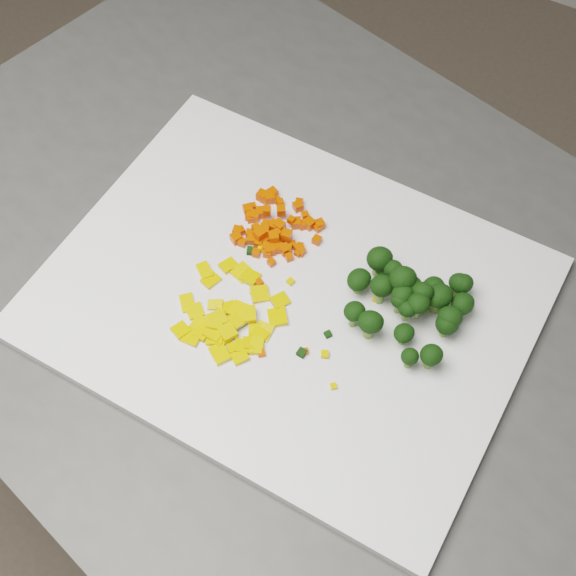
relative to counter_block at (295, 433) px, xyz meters
The scene contains 147 objects.
counter_block is the anchor object (origin of this frame).
cutting_board 0.46m from the counter_block, 81.61° to the right, with size 0.50×0.39×0.01m, color silver.
carrot_pile 0.48m from the counter_block, 146.78° to the left, with size 0.11×0.11×0.03m, color red, non-canonical shape.
pepper_pile 0.48m from the counter_block, 112.89° to the right, with size 0.13×0.13×0.02m, color #D6A10B, non-canonical shape.
broccoli_pile 0.51m from the counter_block, ahead, with size 0.13×0.13×0.06m, color black, non-canonical shape.
carrot_cube_0 0.47m from the counter_block, 156.82° to the left, with size 0.01×0.01×0.01m, color red.
carrot_cube_1 0.48m from the counter_block, 148.14° to the left, with size 0.01×0.01×0.01m, color red.
carrot_cube_2 0.48m from the counter_block, 117.57° to the left, with size 0.01×0.01×0.01m, color red.
carrot_cube_3 0.47m from the counter_block, behind, with size 0.01×0.01×0.01m, color red.
carrot_cube_4 0.48m from the counter_block, 161.85° to the left, with size 0.01×0.01×0.01m, color red.
carrot_cube_5 0.48m from the counter_block, 142.97° to the left, with size 0.01×0.01×0.01m, color red.
carrot_cube_6 0.47m from the counter_block, 149.49° to the left, with size 0.01×0.01×0.01m, color red.
carrot_cube_7 0.47m from the counter_block, 137.82° to the left, with size 0.01×0.01×0.01m, color red.
carrot_cube_8 0.48m from the counter_block, 157.31° to the left, with size 0.01×0.01×0.01m, color red.
carrot_cube_9 0.48m from the counter_block, 140.35° to the left, with size 0.01×0.01×0.01m, color red.
carrot_cube_10 0.47m from the counter_block, 169.88° to the left, with size 0.01×0.01×0.01m, color red.
carrot_cube_11 0.48m from the counter_block, 139.50° to the left, with size 0.01×0.01×0.01m, color red.
carrot_cube_12 0.47m from the counter_block, 139.36° to the left, with size 0.01×0.01×0.01m, color red.
carrot_cube_13 0.48m from the counter_block, 135.55° to the left, with size 0.01×0.01×0.01m, color red.
carrot_cube_14 0.47m from the counter_block, 89.97° to the left, with size 0.01×0.01×0.01m, color red.
carrot_cube_15 0.47m from the counter_block, behind, with size 0.01×0.01×0.01m, color red.
carrot_cube_16 0.48m from the counter_block, 164.51° to the left, with size 0.01×0.01×0.01m, color red.
carrot_cube_17 0.48m from the counter_block, 130.83° to the left, with size 0.01×0.01×0.01m, color red.
carrot_cube_18 0.47m from the counter_block, 142.11° to the left, with size 0.01×0.01×0.01m, color red.
carrot_cube_19 0.48m from the counter_block, 118.44° to the left, with size 0.01×0.01×0.01m, color red.
carrot_cube_20 0.47m from the counter_block, behind, with size 0.01×0.01×0.01m, color red.
carrot_cube_21 0.48m from the counter_block, 132.92° to the left, with size 0.01×0.01×0.01m, color red.
carrot_cube_22 0.48m from the counter_block, 147.40° to the left, with size 0.01×0.01×0.01m, color red.
carrot_cube_23 0.48m from the counter_block, behind, with size 0.01×0.01×0.01m, color red.
carrot_cube_24 0.47m from the counter_block, 150.60° to the left, with size 0.01×0.01×0.01m, color red.
carrot_cube_25 0.47m from the counter_block, 147.48° to the left, with size 0.01×0.01×0.01m, color red.
carrot_cube_26 0.48m from the counter_block, 140.78° to the left, with size 0.01×0.01×0.01m, color red.
carrot_cube_27 0.47m from the counter_block, 128.03° to the left, with size 0.01×0.01×0.01m, color red.
carrot_cube_28 0.47m from the counter_block, behind, with size 0.01×0.01×0.01m, color red.
carrot_cube_29 0.47m from the counter_block, 106.46° to the left, with size 0.01×0.01×0.01m, color red.
carrot_cube_30 0.47m from the counter_block, 153.18° to the left, with size 0.01×0.01×0.01m, color red.
carrot_cube_31 0.47m from the counter_block, 96.25° to the left, with size 0.01×0.01×0.01m, color red.
carrot_cube_32 0.48m from the counter_block, 144.35° to the left, with size 0.01×0.01×0.01m, color red.
carrot_cube_33 0.47m from the counter_block, 120.02° to the left, with size 0.01×0.01×0.01m, color red.
carrot_cube_34 0.47m from the counter_block, 156.41° to the left, with size 0.01×0.01×0.01m, color red.
carrot_cube_35 0.47m from the counter_block, 112.02° to the left, with size 0.01×0.01×0.01m, color red.
carrot_cube_36 0.47m from the counter_block, behind, with size 0.01×0.01×0.01m, color red.
carrot_cube_37 0.47m from the counter_block, 169.29° to the right, with size 0.01×0.01×0.01m, color red.
carrot_cube_38 0.47m from the counter_block, 141.57° to the left, with size 0.01×0.01×0.01m, color red.
carrot_cube_39 0.47m from the counter_block, 96.28° to the left, with size 0.01×0.01×0.01m, color red.
carrot_cube_40 0.47m from the counter_block, 161.61° to the left, with size 0.01×0.01×0.01m, color red.
carrot_cube_41 0.48m from the counter_block, 153.06° to the left, with size 0.01×0.01×0.01m, color red.
carrot_cube_42 0.48m from the counter_block, 155.66° to the left, with size 0.01×0.01×0.01m, color red.
carrot_cube_43 0.47m from the counter_block, behind, with size 0.01×0.01×0.01m, color red.
carrot_cube_44 0.48m from the counter_block, 153.25° to the left, with size 0.01×0.01×0.01m, color red.
carrot_cube_45 0.47m from the counter_block, 143.68° to the left, with size 0.01×0.01×0.01m, color red.
carrot_cube_46 0.47m from the counter_block, 166.97° to the left, with size 0.01×0.01×0.01m, color red.
carrot_cube_47 0.48m from the counter_block, 132.73° to the left, with size 0.01×0.01×0.01m, color red.
carrot_cube_48 0.48m from the counter_block, 149.27° to the left, with size 0.01×0.01×0.01m, color red.
carrot_cube_49 0.48m from the counter_block, 152.83° to the left, with size 0.01×0.01×0.01m, color red.
carrot_cube_50 0.47m from the counter_block, 109.23° to the left, with size 0.01×0.01×0.01m, color red.
carrot_cube_51 0.48m from the counter_block, 139.93° to the left, with size 0.01×0.01×0.01m, color red.
carrot_cube_52 0.48m from the counter_block, 136.93° to the left, with size 0.01×0.01×0.01m, color red.
carrot_cube_53 0.47m from the counter_block, 112.63° to the left, with size 0.01×0.01×0.01m, color red.
carrot_cube_54 0.48m from the counter_block, 134.24° to the left, with size 0.01×0.01×0.01m, color red.
carrot_cube_55 0.48m from the counter_block, 136.10° to the left, with size 0.01×0.01×0.01m, color red.
carrot_cube_56 0.48m from the counter_block, 153.73° to the left, with size 0.01×0.01×0.01m, color red.
carrot_cube_57 0.48m from the counter_block, 154.92° to the left, with size 0.01×0.01×0.01m, color red.
carrot_cube_58 0.47m from the counter_block, 117.71° to the left, with size 0.01×0.01×0.01m, color red.
carrot_cube_59 0.47m from the counter_block, 169.20° to the left, with size 0.01×0.01×0.01m, color red.
carrot_cube_60 0.48m from the counter_block, 125.25° to the left, with size 0.01×0.01×0.01m, color red.
carrot_cube_61 0.47m from the counter_block, 148.69° to the left, with size 0.01×0.01×0.01m, color red.
carrot_cube_62 0.48m from the counter_block, 145.03° to the left, with size 0.01×0.01×0.01m, color red.
carrot_cube_63 0.48m from the counter_block, 146.52° to the left, with size 0.01×0.01×0.01m, color red.
carrot_cube_64 0.47m from the counter_block, behind, with size 0.01×0.01×0.01m, color red.
carrot_cube_65 0.47m from the counter_block, 113.32° to the left, with size 0.01×0.01×0.01m, color red.
carrot_cube_66 0.47m from the counter_block, 116.60° to the left, with size 0.01×0.01×0.01m, color red.
pepper_chunk_0 0.47m from the counter_block, 115.64° to the right, with size 0.01×0.01×0.00m, color #D6A10B.
pepper_chunk_1 0.47m from the counter_block, 92.56° to the right, with size 0.02×0.01×0.00m, color #D6A10B.
pepper_chunk_2 0.48m from the counter_block, 117.91° to the right, with size 0.02×0.01×0.00m, color #D6A10B.
pepper_chunk_3 0.48m from the counter_block, 85.56° to the right, with size 0.02×0.01×0.01m, color #D6A10B.
pepper_chunk_4 0.47m from the counter_block, 113.93° to the right, with size 0.02×0.02×0.01m, color #D6A10B.
pepper_chunk_5 0.48m from the counter_block, 109.97° to the right, with size 0.02×0.02×0.00m, color #D6A10B.
pepper_chunk_6 0.48m from the counter_block, 109.85° to the right, with size 0.02×0.01×0.00m, color #D6A10B.
pepper_chunk_7 0.48m from the counter_block, 111.81° to the right, with size 0.02×0.01×0.01m, color #D6A10B.
pepper_chunk_8 0.48m from the counter_block, 150.54° to the right, with size 0.02×0.01×0.01m, color #D6A10B.
pepper_chunk_9 0.48m from the counter_block, 106.95° to the right, with size 0.02×0.02×0.00m, color #D6A10B.
pepper_chunk_10 0.49m from the counter_block, 119.69° to the right, with size 0.02×0.02×0.00m, color #D6A10B.
pepper_chunk_11 0.48m from the counter_block, 108.81° to the right, with size 0.02×0.02×0.00m, color #D6A10B.
pepper_chunk_12 0.47m from the counter_block, 143.41° to the right, with size 0.01×0.02×0.00m, color #D6A10B.
pepper_chunk_13 0.48m from the counter_block, 102.18° to the right, with size 0.02×0.01×0.00m, color #D6A10B.
pepper_chunk_14 0.47m from the counter_block, 87.28° to the right, with size 0.02×0.01×0.00m, color #D6A10B.
pepper_chunk_15 0.47m from the counter_block, 86.89° to the right, with size 0.02×0.02×0.01m, color #D6A10B.
pepper_chunk_16 0.48m from the counter_block, 104.83° to the right, with size 0.02×0.02×0.00m, color #D6A10B.
pepper_chunk_17 0.48m from the counter_block, 99.21° to the right, with size 0.02×0.02×0.00m, color #D6A10B.
pepper_chunk_18 0.47m from the counter_block, 141.08° to the right, with size 0.02×0.02×0.01m, color #D6A10B.
pepper_chunk_19 0.48m from the counter_block, 113.12° to the right, with size 0.02×0.01×0.01m, color #D6A10B.
pepper_chunk_20 0.48m from the counter_block, 113.52° to the right, with size 0.02×0.02×0.01m, color #D6A10B.
pepper_chunk_21 0.47m from the counter_block, 81.01° to the right, with size 0.02×0.02×0.00m, color #D6A10B.
pepper_chunk_22 0.48m from the counter_block, 114.66° to the right, with size 0.02×0.02×0.00m, color #D6A10B.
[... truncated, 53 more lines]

